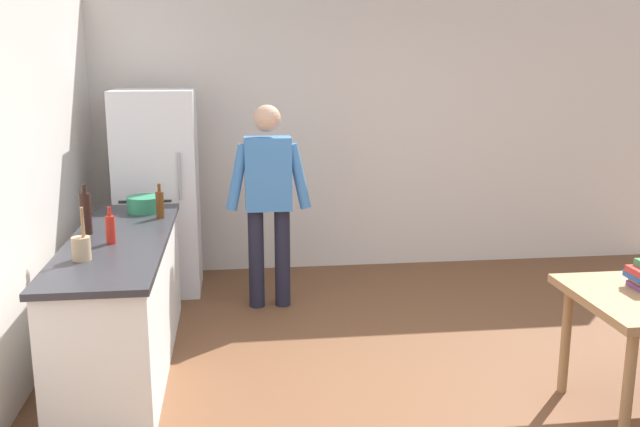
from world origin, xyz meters
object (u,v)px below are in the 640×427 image
(utensil_jar, at_px, (81,247))
(bottle_sauce_red, at_px, (110,229))
(bottle_wine_dark, at_px, (86,213))
(person, at_px, (268,193))
(refrigerator, at_px, (158,193))
(cooking_pot, at_px, (145,204))
(bottle_beer_brown, at_px, (160,204))

(utensil_jar, distance_m, bottle_sauce_red, 0.38)
(bottle_wine_dark, bearing_deg, person, 35.28)
(utensil_jar, bearing_deg, bottle_wine_dark, 98.51)
(refrigerator, height_order, person, refrigerator)
(person, xyz_separation_m, cooking_pot, (-0.97, -0.23, -0.02))
(bottle_sauce_red, bearing_deg, cooking_pot, 83.54)
(person, distance_m, bottle_wine_dark, 1.57)
(bottle_wine_dark, xyz_separation_m, bottle_sauce_red, (0.20, -0.28, -0.05))
(refrigerator, distance_m, utensil_jar, 2.12)
(refrigerator, relative_size, bottle_beer_brown, 6.92)
(refrigerator, distance_m, person, 1.10)
(cooking_pot, distance_m, utensil_jar, 1.33)
(cooking_pot, xyz_separation_m, utensil_jar, (-0.21, -1.31, 0.02))
(refrigerator, bearing_deg, person, -30.23)
(person, bearing_deg, bottle_wine_dark, -144.72)
(bottle_beer_brown, xyz_separation_m, bottle_sauce_red, (-0.24, -0.70, -0.01))
(cooking_pot, height_order, utensil_jar, utensil_jar)
(person, bearing_deg, bottle_sauce_red, -132.23)
(bottle_wine_dark, bearing_deg, refrigerator, 77.35)
(person, relative_size, cooking_pot, 4.25)
(person, bearing_deg, utensil_jar, -127.33)
(bottle_wine_dark, distance_m, bottle_sauce_red, 0.35)
(bottle_beer_brown, xyz_separation_m, bottle_wine_dark, (-0.45, -0.42, 0.04))
(utensil_jar, xyz_separation_m, bottle_sauce_red, (0.11, 0.37, 0.02))
(bottle_beer_brown, bearing_deg, bottle_sauce_red, -109.09)
(refrigerator, height_order, bottle_wine_dark, refrigerator)
(bottle_sauce_red, bearing_deg, utensil_jar, -106.38)
(bottle_beer_brown, relative_size, bottle_wine_dark, 0.76)
(person, distance_m, bottle_beer_brown, 0.96)
(refrigerator, relative_size, bottle_sauce_red, 7.50)
(cooking_pot, height_order, bottle_beer_brown, bottle_beer_brown)
(utensil_jar, distance_m, bottle_beer_brown, 1.13)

